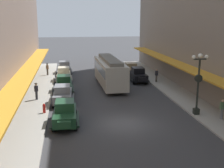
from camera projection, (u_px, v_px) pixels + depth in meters
name	position (u px, v px, depth m)	size (l,w,h in m)	color
ground_plane	(124.00, 124.00, 22.03)	(200.00, 200.00, 0.00)	#38383A
sidewalk_left	(25.00, 129.00, 20.85)	(3.00, 60.00, 0.15)	#99968E
sidewalk_right	(213.00, 118.00, 23.17)	(3.00, 60.00, 0.15)	#99968E
parked_car_0	(138.00, 75.00, 36.16)	(2.26, 4.30, 1.84)	black
parked_car_1	(64.00, 84.00, 31.23)	(2.17, 4.27, 1.84)	#193D23
parked_car_2	(64.00, 74.00, 36.40)	(2.14, 4.26, 1.84)	beige
parked_car_3	(63.00, 94.00, 27.07)	(2.25, 4.30, 1.84)	slate
parked_car_4	(130.00, 69.00, 40.31)	(2.16, 4.27, 1.84)	#997F5B
parked_car_5	(64.00, 68.00, 41.18)	(2.29, 4.31, 1.84)	slate
parked_car_6	(65.00, 113.00, 21.74)	(2.24, 4.30, 1.84)	#193D23
streetcar	(110.00, 71.00, 33.53)	(2.73, 9.65, 3.46)	#ADA899
lamp_post_with_clock	(198.00, 81.00, 23.14)	(1.42, 0.44, 5.16)	black
fire_hydrant	(44.00, 108.00, 24.01)	(0.24, 0.24, 0.82)	#B21E19
pedestrian_0	(47.00, 69.00, 39.63)	(0.36, 0.28, 1.67)	#4C4238
pedestrian_1	(156.00, 75.00, 35.45)	(0.36, 0.24, 1.64)	#4C4238
pedestrian_2	(36.00, 91.00, 27.78)	(0.36, 0.28, 1.67)	#2D2D33
pedestrian_4	(222.00, 109.00, 22.45)	(0.36, 0.24, 1.64)	slate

